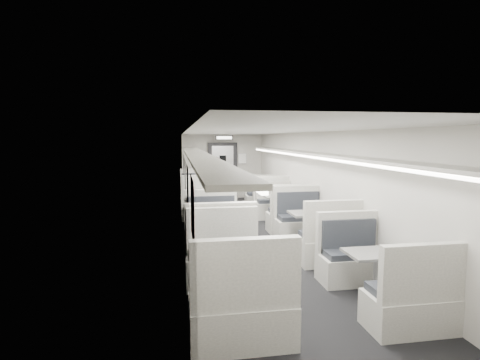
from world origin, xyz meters
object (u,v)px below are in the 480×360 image
object	(u,v)px
booth_right_c	(313,231)
booth_right_b	(281,209)
booth_right_d	(376,277)
booth_left_d	(231,278)
vestibule_door	(223,171)
passenger	(216,187)
booth_left_c	(216,240)
exit_sign	(224,138)
booth_right_a	(266,200)
booth_left_a	(200,199)
booth_left_b	(205,213)

from	to	relation	value
booth_right_c	booth_right_b	bearing A→B (deg)	90.00
booth_right_d	booth_right_b	bearing A→B (deg)	90.00
booth_left_d	vestibule_door	distance (m)	9.24
passenger	vestibule_door	size ratio (longest dim) A/B	0.83
booth_left_c	exit_sign	bearing A→B (deg)	81.53
booth_right_a	booth_left_d	bearing A→B (deg)	-107.34
booth_left_d	booth_right_d	xyz separation A→B (m)	(2.00, -0.14, -0.05)
booth_right_b	passenger	xyz separation A→B (m)	(-1.60, 1.26, 0.47)
passenger	exit_sign	distance (m)	3.16
booth_left_c	booth_right_a	xyz separation A→B (m)	(2.00, 4.44, -0.05)
booth_left_d	booth_left_a	bearing A→B (deg)	90.00
booth_left_c	exit_sign	world-z (taller)	exit_sign
booth_left_a	booth_right_b	world-z (taller)	booth_left_a
booth_left_c	passenger	world-z (taller)	passenger
booth_right_c	booth_right_d	world-z (taller)	booth_right_c
booth_left_d	booth_right_d	bearing A→B (deg)	-4.11
booth_left_c	booth_left_d	distance (m)	1.96
passenger	booth_right_c	bearing A→B (deg)	-43.43
booth_right_c	exit_sign	bearing A→B (deg)	98.94
booth_right_d	vestibule_door	distance (m)	9.39
booth_left_b	booth_left_c	world-z (taller)	booth_left_c
booth_left_d	exit_sign	xyz separation A→B (m)	(1.00, 8.68, 1.86)
booth_left_b	booth_left_c	size ratio (longest dim) A/B	0.91
booth_right_d	vestibule_door	bearing A→B (deg)	96.13
booth_left_c	booth_right_c	size ratio (longest dim) A/B	1.01
booth_left_d	booth_right_d	world-z (taller)	booth_left_d
booth_right_c	exit_sign	xyz separation A→B (m)	(-1.00, 6.35, 1.88)
booth_right_d	passenger	world-z (taller)	passenger
booth_right_b	booth_right_c	xyz separation A→B (m)	(0.00, -2.32, 0.00)
booth_left_b	booth_left_c	xyz separation A→B (m)	(0.00, -2.64, 0.04)
booth_right_d	exit_sign	world-z (taller)	exit_sign
booth_left_a	booth_right_c	distance (m)	4.65
passenger	vestibule_door	distance (m)	3.31
booth_left_d	booth_left_b	bearing A→B (deg)	90.00
booth_left_b	booth_right_b	xyz separation A→B (m)	(2.00, 0.05, 0.03)
booth_left_c	booth_right_d	distance (m)	2.90
vestibule_door	booth_right_b	bearing A→B (deg)	-77.52
booth_left_a	vestibule_door	bearing A→B (deg)	69.29
exit_sign	booth_left_a	bearing A→B (deg)	-114.87
booth_right_a	booth_right_b	distance (m)	1.75
booth_left_b	exit_sign	distance (m)	4.61
booth_left_b	booth_left_d	xyz separation A→B (m)	(0.00, -4.60, 0.05)
booth_left_a	booth_left_c	world-z (taller)	booth_left_a
booth_right_b	booth_right_d	world-z (taller)	booth_right_b
booth_left_d	booth_right_a	bearing A→B (deg)	72.66
booth_left_d	passenger	bearing A→B (deg)	86.12
booth_left_a	booth_left_b	world-z (taller)	booth_left_a
booth_left_d	exit_sign	distance (m)	8.93
booth_left_c	booth_left_a	bearing A→B (deg)	90.00
booth_right_b	exit_sign	world-z (taller)	exit_sign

